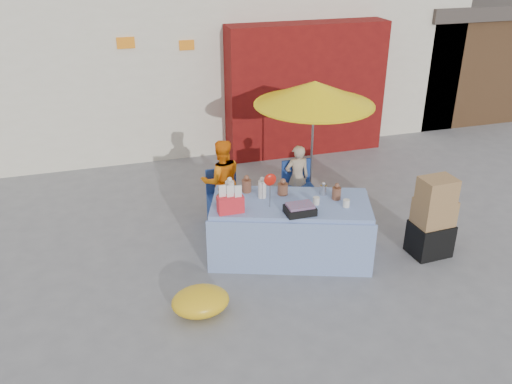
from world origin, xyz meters
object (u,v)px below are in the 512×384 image
object	(u,v)px
chair_left	(224,208)
box_stack	(433,220)
market_table	(289,228)
vendor_beige	(297,178)
vendor_orange	(222,181)
umbrella	(314,94)
chair_right	(299,198)

from	to	relation	value
chair_left	box_stack	xyz separation A→B (m)	(2.58, -1.71, 0.29)
market_table	vendor_beige	size ratio (longest dim) A/B	2.17
vendor_orange	umbrella	bearing A→B (deg)	-173.33
market_table	chair_left	xyz separation A→B (m)	(-0.65, 1.17, -0.18)
vendor_orange	umbrella	distance (m)	1.98
chair_left	chair_right	xyz separation A→B (m)	(1.25, 0.00, 0.00)
chair_right	vendor_beige	bearing A→B (deg)	91.27
chair_right	umbrella	world-z (taller)	umbrella
chair_left	vendor_beige	world-z (taller)	vendor_beige
chair_right	vendor_orange	world-z (taller)	vendor_orange
vendor_orange	box_stack	xyz separation A→B (m)	(2.58, -1.84, -0.12)
chair_left	box_stack	distance (m)	3.10
box_stack	umbrella	bearing A→B (deg)	117.25
chair_right	umbrella	distance (m)	1.69
chair_left	vendor_beige	distance (m)	1.29
box_stack	vendor_orange	bearing A→B (deg)	144.43
umbrella	chair_left	bearing A→B (deg)	-169.61
vendor_orange	box_stack	bearing A→B (deg)	145.57
umbrella	box_stack	size ratio (longest dim) A/B	1.76
vendor_orange	vendor_beige	xyz separation A→B (m)	(1.25, 0.00, -0.11)
market_table	vendor_beige	distance (m)	1.44
vendor_orange	vendor_beige	size ratio (longest dim) A/B	1.20
market_table	chair_right	world-z (taller)	market_table
vendor_beige	chair_right	bearing A→B (deg)	91.27
chair_left	vendor_orange	size ratio (longest dim) A/B	0.63
chair_left	vendor_orange	world-z (taller)	vendor_orange
market_table	chair_right	size ratio (longest dim) A/B	2.85
chair_right	vendor_orange	bearing A→B (deg)	175.01
box_stack	market_table	bearing A→B (deg)	164.38
vendor_orange	chair_right	bearing A→B (deg)	175.01
vendor_orange	umbrella	world-z (taller)	umbrella
market_table	vendor_orange	world-z (taller)	vendor_orange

